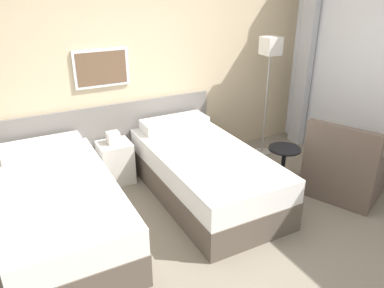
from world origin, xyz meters
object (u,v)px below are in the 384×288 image
Objects in this scene: nightstand at (116,161)px; floor_lamp at (270,59)px; bed_near_window at (204,172)px; armchair at (344,170)px; bed_near_door at (60,209)px; side_table at (284,160)px.

floor_lamp is (2.12, -0.18, 1.08)m from nightstand.
floor_lamp reaches higher than bed_near_window.
floor_lamp reaches higher than armchair.
bed_near_door is 3.12m from armchair.
side_table is (1.75, -1.03, 0.07)m from nightstand.
armchair is at bearing -44.86° from side_table.
armchair reaches higher than bed_near_window.
side_table is 0.50× the size of armchair.
nightstand is at bearing 149.61° from side_table.
floor_lamp is 1.65× the size of armchair.
bed_near_door and bed_near_window have the same top height.
bed_near_door is 2.56m from side_table.
nightstand is 0.40× the size of floor_lamp.
floor_lamp reaches higher than nightstand.
side_table is (2.55, -0.24, 0.04)m from bed_near_door.
floor_lamp is (1.32, 0.61, 1.06)m from bed_near_window.
floor_lamp is at bearing -4.75° from nightstand.
nightstand is 1.33× the size of side_table.
bed_near_window is at bearing 39.85° from armchair.
nightstand is (0.80, 0.79, -0.02)m from bed_near_door.
floor_lamp is at bearing 11.92° from bed_near_door.
floor_lamp is 1.37m from side_table.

